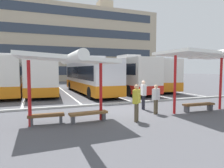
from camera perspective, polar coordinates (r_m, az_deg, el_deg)
ground_plane at (r=11.68m, az=2.94°, el=-7.46°), size 160.00×160.00×0.00m
terminal_building at (r=45.79m, az=-15.31°, el=10.85°), size 43.55×10.77×18.27m
coach_bus_0 at (r=21.56m, az=-27.79°, el=2.06°), size 2.87×11.56×3.75m
coach_bus_1 at (r=20.87m, az=-19.12°, el=2.20°), size 3.31×11.11×3.68m
coach_bus_2 at (r=19.60m, az=-6.46°, el=2.04°), size 2.96×10.96×3.55m
coach_bus_3 at (r=20.87m, az=2.96°, el=2.56°), size 3.18×10.50×3.77m
coach_bus_4 at (r=23.70m, az=10.00°, el=2.61°), size 3.42×10.73×3.73m
lane_stripe_1 at (r=20.21m, az=-23.38°, el=-2.84°), size 0.16×14.00×0.01m
lane_stripe_2 at (r=20.39m, az=-12.99°, el=-2.54°), size 0.16×14.00×0.01m
lane_stripe_3 at (r=21.21m, az=-3.09°, el=-2.18°), size 0.16×14.00×0.01m
lane_stripe_4 at (r=22.61m, az=5.81°, el=-1.80°), size 0.16×14.00×0.01m
lane_stripe_5 at (r=24.49m, az=13.52°, el=-1.43°), size 0.16×14.00×0.01m
waiting_shelter_1 at (r=8.60m, az=-12.64°, el=6.69°), size 4.09×4.56×3.02m
bench_1 at (r=9.06m, az=-18.41°, el=-8.97°), size 1.52×0.51×0.45m
bench_2 at (r=9.08m, az=-6.78°, el=-8.70°), size 1.77×0.55×0.45m
waiting_shelter_2 at (r=11.91m, az=24.96°, el=7.39°), size 4.31×5.00×3.35m
bench_3 at (r=12.23m, az=23.70°, el=-5.65°), size 1.94×0.50×0.45m
platform_kerb at (r=13.33m, az=-0.27°, el=-5.73°), size 44.00×0.24×0.12m
waiting_passenger_1 at (r=9.02m, az=7.10°, el=-4.64°), size 0.51×0.49×1.69m
waiting_passenger_2 at (r=11.74m, az=9.05°, el=-2.51°), size 0.33×0.53×1.72m
waiting_passenger_3 at (r=10.73m, az=12.55°, el=-3.77°), size 0.50×0.40×1.56m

